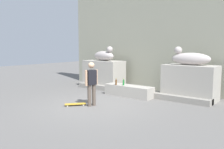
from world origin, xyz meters
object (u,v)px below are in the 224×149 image
Objects in this scene: statue_reclining_left at (104,55)px; statue_reclining_right at (190,58)px; skater at (91,82)px; skateboard at (75,104)px; bottle_green at (124,83)px; bottle_brown at (116,82)px.

statue_reclining_left and statue_reclining_right have the same top height.
skateboard is (-0.51, -0.37, -0.86)m from skater.
statue_reclining_left is at bearing 62.73° from skateboard.
skater is 2.24m from bottle_green.
bottle_brown is at bearing 17.25° from statue_reclining_right.
skater is 5.42× the size of bottle_green.
statue_reclining_right is at bearing -0.63° from skateboard.
bottle_green is at bearing 17.86° from statue_reclining_right.
skateboard is (1.78, -3.77, -1.69)m from statue_reclining_left.
bottle_brown is at bearing 36.13° from skateboard.
statue_reclining_right is 3.39m from bottle_brown.
statue_reclining_right is 5.10m from skateboard.
bottle_brown is at bearing 27.12° from skater.
skateboard is 2.68m from bottle_green.
statue_reclining_right is at bearing 24.83° from bottle_green.
statue_reclining_left is at bearing 144.60° from bottle_brown.
bottle_green is at bearing -14.75° from statue_reclining_left.
skater is 2.21× the size of skateboard.
statue_reclining_right is 2.19× the size of skateboard.
statue_reclining_left is 1.01× the size of skater.
statue_reclining_left is 5.48× the size of bottle_green.
statue_reclining_left reaches higher than bottle_green.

